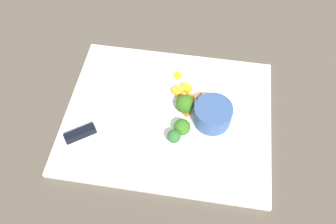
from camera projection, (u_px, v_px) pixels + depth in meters
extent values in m
plane|color=brown|center=(168.00, 117.00, 0.80)|extent=(4.00, 4.00, 0.00)
cube|color=white|center=(168.00, 116.00, 0.79)|extent=(0.46, 0.37, 0.01)
cylinder|color=#37558D|center=(213.00, 116.00, 0.76)|extent=(0.08, 0.08, 0.05)
cube|color=silver|center=(156.00, 104.00, 0.80)|extent=(0.14, 0.11, 0.00)
cube|color=black|center=(80.00, 133.00, 0.75)|extent=(0.07, 0.06, 0.02)
cube|color=orange|center=(216.00, 101.00, 0.80)|extent=(0.02, 0.02, 0.01)
cube|color=orange|center=(219.00, 98.00, 0.81)|extent=(0.02, 0.02, 0.01)
cube|color=orange|center=(228.00, 105.00, 0.79)|extent=(0.02, 0.02, 0.01)
cube|color=orange|center=(201.00, 99.00, 0.80)|extent=(0.02, 0.02, 0.01)
cube|color=orange|center=(186.00, 113.00, 0.78)|extent=(0.02, 0.02, 0.01)
cube|color=orange|center=(191.00, 98.00, 0.81)|extent=(0.02, 0.02, 0.01)
cube|color=yellow|center=(178.00, 75.00, 0.84)|extent=(0.02, 0.02, 0.01)
cube|color=yellow|center=(186.00, 89.00, 0.82)|extent=(0.03, 0.03, 0.02)
cube|color=yellow|center=(183.00, 98.00, 0.80)|extent=(0.01, 0.01, 0.01)
cube|color=yellow|center=(178.00, 91.00, 0.81)|extent=(0.03, 0.03, 0.02)
cylinder|color=#8ABE56|center=(174.00, 140.00, 0.74)|extent=(0.01, 0.01, 0.02)
sphere|color=#336C34|center=(174.00, 136.00, 0.73)|extent=(0.03, 0.03, 0.03)
cylinder|color=#91B16D|center=(185.00, 108.00, 0.79)|extent=(0.02, 0.02, 0.01)
sphere|color=#38701C|center=(185.00, 104.00, 0.78)|extent=(0.04, 0.04, 0.04)
cylinder|color=#83B657|center=(182.00, 131.00, 0.76)|extent=(0.01, 0.01, 0.01)
sphere|color=#397520|center=(182.00, 127.00, 0.75)|extent=(0.04, 0.04, 0.04)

